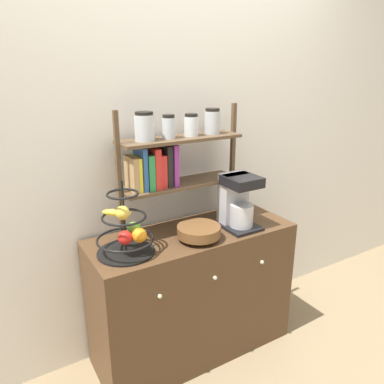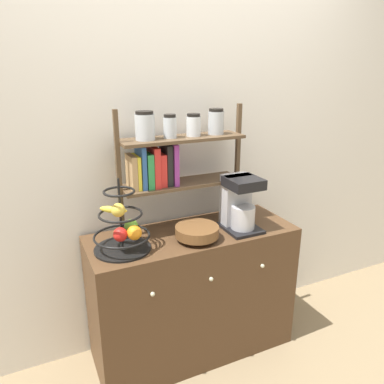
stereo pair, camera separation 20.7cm
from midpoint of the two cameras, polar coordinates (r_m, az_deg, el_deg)
The scene contains 7 objects.
ground_plane at distance 2.46m, azimuth 0.47°, elevation -25.54°, with size 12.00×12.00×0.00m, color #847051.
wall_back at distance 2.25m, azimuth -6.18°, elevation 7.85°, with size 7.00×0.05×2.60m, color silver.
sideboard at distance 2.36m, azimuth -2.49°, elevation -15.14°, with size 1.21×0.47×0.81m.
coffee_maker at distance 2.20m, azimuth 4.25°, elevation -1.43°, with size 0.20×0.24×0.32m.
fruit_stand at distance 1.93m, azimuth -13.02°, elevation -5.91°, with size 0.30×0.30×0.39m.
wooden_bowl at distance 2.06m, azimuth -1.85°, elevation -6.11°, with size 0.24×0.24×0.08m.
shelf_hutch at distance 2.08m, azimuth -6.50°, elevation 5.46°, with size 0.76×0.20×0.71m.
Camera 1 is at (-1.02, -1.46, 1.71)m, focal length 35.00 mm.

